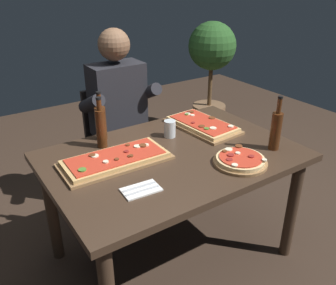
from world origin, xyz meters
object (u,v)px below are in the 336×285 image
at_px(wine_bottle_dark, 101,122).
at_px(seated_diner, 121,113).
at_px(pizza_rectangular_left, 202,125).
at_px(tumbler_near_camera, 170,130).
at_px(potted_plant_corner, 211,65).
at_px(diner_chair, 116,139).
at_px(pizza_rectangular_front, 116,159).
at_px(dining_table, 173,168).
at_px(vinegar_bottle_green, 101,127).
at_px(oil_bottle_amber, 276,129).
at_px(pizza_round_far, 240,160).

bearing_deg(wine_bottle_dark, seated_diner, 47.93).
bearing_deg(wine_bottle_dark, pizza_rectangular_left, -18.41).
height_order(tumbler_near_camera, potted_plant_corner, potted_plant_corner).
bearing_deg(seated_diner, diner_chair, 90.00).
bearing_deg(potted_plant_corner, seated_diner, -154.28).
distance_m(pizza_rectangular_front, tumbler_near_camera, 0.45).
height_order(dining_table, diner_chair, diner_chair).
height_order(wine_bottle_dark, potted_plant_corner, potted_plant_corner).
distance_m(vinegar_bottle_green, seated_diner, 0.56).
height_order(wine_bottle_dark, seated_diner, seated_diner).
bearing_deg(dining_table, pizza_rectangular_left, 28.30).
height_order(dining_table, wine_bottle_dark, wine_bottle_dark).
distance_m(tumbler_near_camera, potted_plant_corner, 1.82).
xyz_separation_m(oil_bottle_amber, vinegar_bottle_green, (-0.81, 0.58, 0.00)).
bearing_deg(oil_bottle_amber, vinegar_bottle_green, 144.67).
relative_size(tumbler_near_camera, diner_chair, 0.12).
height_order(pizza_rectangular_front, vinegar_bottle_green, vinegar_bottle_green).
bearing_deg(pizza_rectangular_front, vinegar_bottle_green, 84.36).
bearing_deg(vinegar_bottle_green, pizza_rectangular_front, -95.64).
height_order(pizza_rectangular_left, potted_plant_corner, potted_plant_corner).
bearing_deg(potted_plant_corner, pizza_round_far, -125.78).
relative_size(oil_bottle_amber, diner_chair, 0.37).
distance_m(pizza_rectangular_left, wine_bottle_dark, 0.66).
xyz_separation_m(wine_bottle_dark, oil_bottle_amber, (0.77, -0.68, 0.01)).
bearing_deg(dining_table, potted_plant_corner, 44.01).
distance_m(pizza_round_far, oil_bottle_amber, 0.30).
height_order(pizza_rectangular_front, oil_bottle_amber, oil_bottle_amber).
height_order(wine_bottle_dark, diner_chair, wine_bottle_dark).
bearing_deg(pizza_round_far, wine_bottle_dark, 124.51).
xyz_separation_m(pizza_rectangular_left, seated_diner, (-0.32, 0.54, -0.02)).
height_order(pizza_round_far, vinegar_bottle_green, vinegar_bottle_green).
relative_size(pizza_rectangular_left, potted_plant_corner, 0.43).
distance_m(wine_bottle_dark, diner_chair, 0.65).
bearing_deg(diner_chair, wine_bottle_dark, -123.47).
bearing_deg(potted_plant_corner, vinegar_bottle_green, -147.65).
height_order(dining_table, pizza_round_far, pizza_round_far).
relative_size(dining_table, pizza_round_far, 4.82).
height_order(dining_table, pizza_rectangular_front, pizza_rectangular_front).
xyz_separation_m(tumbler_near_camera, potted_plant_corner, (1.36, 1.22, -0.03)).
height_order(wine_bottle_dark, vinegar_bottle_green, vinegar_bottle_green).
height_order(oil_bottle_amber, diner_chair, oil_bottle_amber).
distance_m(pizza_rectangular_front, oil_bottle_amber, 0.91).
relative_size(pizza_rectangular_front, potted_plant_corner, 0.49).
relative_size(pizza_rectangular_left, seated_diner, 0.39).
distance_m(dining_table, oil_bottle_amber, 0.63).
distance_m(wine_bottle_dark, potted_plant_corner, 2.00).
distance_m(tumbler_near_camera, diner_chair, 0.72).
xyz_separation_m(pizza_round_far, vinegar_bottle_green, (-0.53, 0.60, 0.11)).
relative_size(oil_bottle_amber, seated_diner, 0.24).
bearing_deg(seated_diner, vinegar_bottle_green, -128.33).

